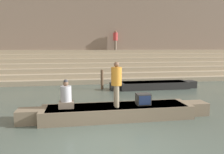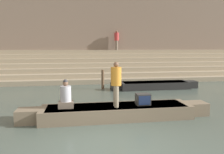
# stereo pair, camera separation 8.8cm
# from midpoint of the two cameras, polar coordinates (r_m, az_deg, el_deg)

# --- Properties ---
(ground_plane) EXTENTS (120.00, 120.00, 0.00)m
(ground_plane) POSITION_cam_midpoint_polar(r_m,az_deg,el_deg) (6.11, -1.06, -17.68)
(ground_plane) COLOR #47544C
(ghat_steps) EXTENTS (36.00, 4.82, 2.37)m
(ghat_steps) POSITION_cam_midpoint_polar(r_m,az_deg,el_deg) (18.44, -6.92, 2.22)
(ghat_steps) COLOR gray
(ghat_steps) RESTS_ON ground
(back_wall) EXTENTS (34.20, 1.28, 7.27)m
(back_wall) POSITION_cam_midpoint_polar(r_m,az_deg,el_deg) (20.69, -7.35, 10.47)
(back_wall) COLOR #7F6B5B
(back_wall) RESTS_ON ground
(rowboat_main) EXTENTS (7.08, 1.34, 0.49)m
(rowboat_main) POSITION_cam_midpoint_polar(r_m,az_deg,el_deg) (8.19, 1.07, -8.98)
(rowboat_main) COLOR #756651
(rowboat_main) RESTS_ON ground
(person_standing) EXTENTS (0.38, 0.38, 1.62)m
(person_standing) POSITION_cam_midpoint_polar(r_m,az_deg,el_deg) (7.79, 0.83, -1.15)
(person_standing) COLOR gray
(person_standing) RESTS_ON rowboat_main
(person_rowing) EXTENTS (0.53, 0.42, 1.02)m
(person_rowing) POSITION_cam_midpoint_polar(r_m,az_deg,el_deg) (7.92, -12.21, -5.09)
(person_rowing) COLOR #756656
(person_rowing) RESTS_ON rowboat_main
(tv_set) EXTENTS (0.52, 0.41, 0.42)m
(tv_set) POSITION_cam_midpoint_polar(r_m,az_deg,el_deg) (8.28, 7.84, -5.74)
(tv_set) COLOR #2D2D2D
(tv_set) RESTS_ON rowboat_main
(moored_boat_shore) EXTENTS (5.62, 1.16, 0.44)m
(moored_boat_shore) POSITION_cam_midpoint_polar(r_m,az_deg,el_deg) (14.13, 10.69, -2.06)
(moored_boat_shore) COLOR black
(moored_boat_shore) RESTS_ON ground
(mooring_post) EXTENTS (0.18, 0.18, 1.22)m
(mooring_post) POSITION_cam_midpoint_polar(r_m,az_deg,el_deg) (13.69, -2.80, -0.66)
(mooring_post) COLOR brown
(mooring_post) RESTS_ON ground
(person_on_steps) EXTENTS (0.40, 0.40, 1.75)m
(person_on_steps) POSITION_cam_midpoint_polar(r_m,az_deg,el_deg) (20.04, 0.77, 9.94)
(person_on_steps) COLOR #756656
(person_on_steps) RESTS_ON ghat_steps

